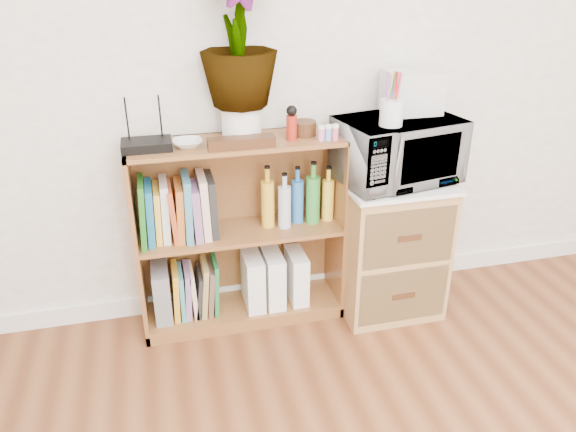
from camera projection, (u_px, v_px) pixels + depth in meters
name	position (u px, v px, depth m)	size (l,w,h in m)	color
skirting_board	(301.00, 284.00, 3.11)	(4.00, 0.02, 0.10)	white
bookshelf	(241.00, 234.00, 2.73)	(1.00, 0.30, 0.95)	brown
wicker_unit	(388.00, 246.00, 2.88)	(0.50, 0.45, 0.70)	#9E7542
microwave	(397.00, 150.00, 2.65)	(0.55, 0.37, 0.30)	silver
pen_cup	(391.00, 113.00, 2.46)	(0.10, 0.10, 0.11)	white
small_appliance	(412.00, 92.00, 2.64)	(0.25, 0.21, 0.20)	silver
router	(147.00, 145.00, 2.41)	(0.21, 0.15, 0.04)	black
white_bowl	(187.00, 143.00, 2.44)	(0.13, 0.13, 0.03)	silver
plant_pot	(241.00, 123.00, 2.52)	(0.18, 0.18, 0.15)	white
potted_plant	(238.00, 36.00, 2.35)	(0.33, 0.33, 0.59)	#388033
trinket_box	(241.00, 142.00, 2.43)	(0.29, 0.07, 0.05)	#381E0F
kokeshi_doll	(292.00, 128.00, 2.52)	(0.05, 0.05, 0.11)	#9D2113
wooden_bowl	(304.00, 128.00, 2.59)	(0.11, 0.11, 0.07)	#351A0E
paint_jars	(328.00, 134.00, 2.52)	(0.11, 0.04, 0.06)	pink
file_box	(162.00, 292.00, 2.76)	(0.08, 0.22, 0.27)	slate
magazine_holder_left	(253.00, 280.00, 2.85)	(0.09, 0.23, 0.28)	white
magazine_holder_mid	(273.00, 277.00, 2.87)	(0.09, 0.23, 0.28)	white
magazine_holder_right	(296.00, 275.00, 2.90)	(0.08, 0.21, 0.27)	white
cookbooks	(178.00, 210.00, 2.60)	(0.36, 0.20, 0.31)	#1E6A1C
liquor_bottles	(306.00, 195.00, 2.73)	(0.44, 0.07, 0.32)	gold
lower_books	(195.00, 289.00, 2.80)	(0.23, 0.19, 0.28)	gold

